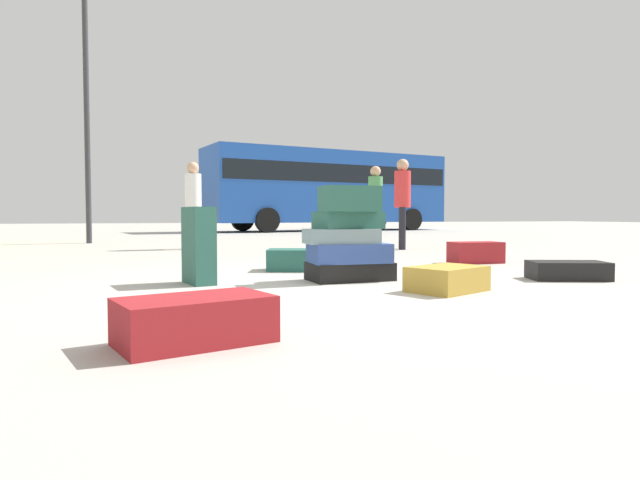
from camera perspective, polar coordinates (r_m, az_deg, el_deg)
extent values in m
plane|color=#ADA89E|center=(4.79, 0.98, -4.90)|extent=(80.00, 80.00, 0.00)
cube|color=black|center=(5.23, 3.17, -3.32)|extent=(0.80, 0.49, 0.17)
cube|color=#334F99|center=(5.18, 3.10, -1.39)|extent=(0.76, 0.46, 0.18)
cube|color=gray|center=(5.15, 2.24, 0.40)|extent=(0.70, 0.43, 0.14)
cube|color=#26594C|center=(5.21, 3.01, 2.11)|extent=(0.67, 0.45, 0.16)
cube|color=#26594C|center=(5.09, 3.15, 4.36)|extent=(0.55, 0.33, 0.24)
cube|color=#26594C|center=(5.05, -12.70, -0.57)|extent=(0.28, 0.46, 0.70)
cube|color=maroon|center=(7.38, 16.12, -1.27)|extent=(0.69, 0.41, 0.28)
cube|color=maroon|center=(2.74, -13.08, -8.26)|extent=(0.81, 0.60, 0.23)
cube|color=#26594C|center=(6.15, -2.96, -2.11)|extent=(0.66, 0.58, 0.24)
cube|color=black|center=(5.80, 24.72, -2.95)|extent=(0.80, 0.61, 0.18)
cube|color=#B28C33|center=(4.58, 13.29, -4.02)|extent=(0.75, 0.65, 0.21)
cylinder|color=brown|center=(10.37, -13.25, 1.18)|extent=(0.12, 0.12, 0.75)
cylinder|color=brown|center=(10.15, -13.20, 1.15)|extent=(0.12, 0.12, 0.75)
cylinder|color=white|center=(10.27, -13.27, 5.05)|extent=(0.30, 0.30, 0.64)
sphere|color=tan|center=(10.29, -13.29, 7.43)|extent=(0.22, 0.22, 0.22)
cylinder|color=black|center=(10.13, 8.66, 1.23)|extent=(0.12, 0.12, 0.77)
cylinder|color=black|center=(9.91, 8.71, 1.20)|extent=(0.12, 0.12, 0.77)
cylinder|color=red|center=(10.03, 8.71, 5.32)|extent=(0.30, 0.30, 0.67)
sphere|color=tan|center=(10.06, 8.73, 7.84)|extent=(0.22, 0.22, 0.22)
cylinder|color=black|center=(11.45, 5.95, 1.52)|extent=(0.12, 0.12, 0.81)
cylinder|color=black|center=(11.23, 5.78, 1.50)|extent=(0.12, 0.12, 0.81)
cylinder|color=#4C9959|center=(11.35, 5.88, 5.13)|extent=(0.30, 0.30, 0.62)
sphere|color=tan|center=(11.37, 5.89, 7.24)|extent=(0.22, 0.22, 0.22)
cube|color=#1E4CA5|center=(22.01, 0.96, 5.56)|extent=(10.33, 4.28, 2.80)
cube|color=black|center=(22.04, 0.96, 6.83)|extent=(10.13, 4.27, 0.70)
cylinder|color=black|center=(24.79, 6.08, 2.21)|extent=(0.93, 0.41, 0.90)
cylinder|color=black|center=(22.78, 9.68, 2.15)|extent=(0.93, 0.41, 0.90)
cylinder|color=black|center=(21.73, -8.20, 2.14)|extent=(0.93, 0.41, 0.90)
cylinder|color=black|center=(19.41, -5.60, 2.10)|extent=(0.93, 0.41, 0.90)
cylinder|color=#333338|center=(13.35, -23.44, 12.45)|extent=(0.12, 0.12, 5.91)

